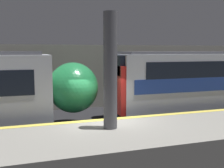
% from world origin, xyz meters
% --- Properties ---
extents(ground_plane, '(120.00, 120.00, 0.00)m').
position_xyz_m(ground_plane, '(0.00, 0.00, 0.00)').
color(ground_plane, black).
extents(platform, '(40.00, 3.60, 0.97)m').
position_xyz_m(platform, '(0.00, -1.80, 0.48)').
color(platform, gray).
rests_on(platform, ground).
extents(station_rear_barrier, '(50.00, 0.15, 4.15)m').
position_xyz_m(station_rear_barrier, '(0.00, 6.59, 2.07)').
color(station_rear_barrier, '#B2AD9E').
rests_on(station_rear_barrier, ground).
extents(support_pillar_near, '(0.50, 0.50, 4.17)m').
position_xyz_m(support_pillar_near, '(-0.11, -1.32, 3.04)').
color(support_pillar_near, '#56565B').
rests_on(support_pillar_near, platform).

